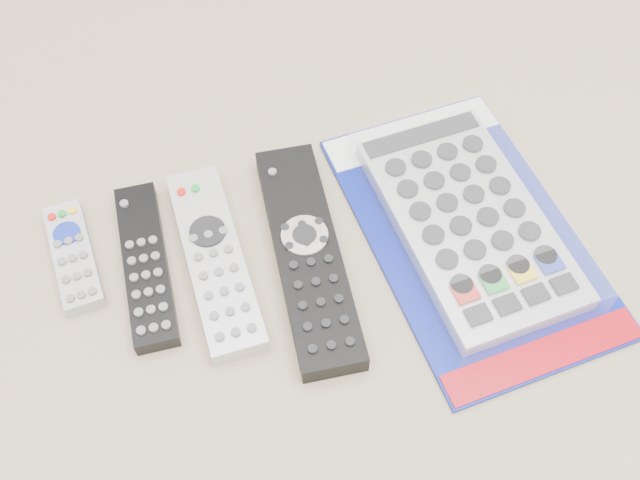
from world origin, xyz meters
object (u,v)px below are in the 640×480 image
object	(u,v)px
remote_slim_black	(146,265)
jumbo_remote_packaged	(469,220)
remote_large_black	(308,254)
remote_silver_dvd	(215,259)
remote_small_grey	(74,256)

from	to	relation	value
remote_slim_black	jumbo_remote_packaged	world-z (taller)	jumbo_remote_packaged
remote_slim_black	remote_large_black	distance (m)	0.16
remote_silver_dvd	jumbo_remote_packaged	size ratio (longest dim) A/B	0.62
remote_slim_black	remote_silver_dvd	size ratio (longest dim) A/B	0.86
remote_small_grey	remote_large_black	distance (m)	0.24
remote_large_black	jumbo_remote_packaged	world-z (taller)	jumbo_remote_packaged
remote_small_grey	remote_silver_dvd	world-z (taller)	remote_silver_dvd
remote_large_black	remote_slim_black	bearing A→B (deg)	171.42
remote_silver_dvd	remote_large_black	bearing A→B (deg)	-14.63
remote_silver_dvd	jumbo_remote_packaged	distance (m)	0.26
remote_small_grey	remote_silver_dvd	distance (m)	0.14
remote_small_grey	remote_slim_black	size ratio (longest dim) A/B	0.69
remote_small_grey	remote_silver_dvd	bearing A→B (deg)	-23.50
remote_silver_dvd	remote_large_black	world-z (taller)	remote_large_black
remote_large_black	remote_silver_dvd	bearing A→B (deg)	170.90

